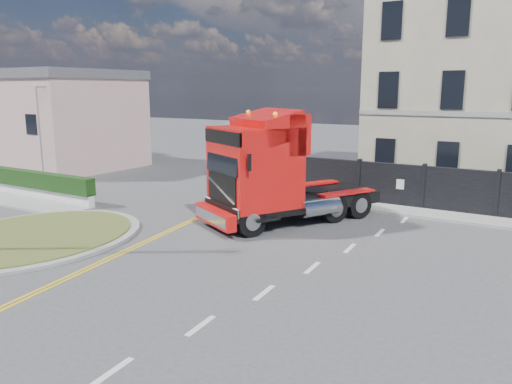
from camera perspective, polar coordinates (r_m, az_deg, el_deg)
The scene contains 11 objects.
ground at distance 17.12m, azimuth -2.02°, elevation -6.49°, with size 120.00×120.00×0.00m, color #424244.
traffic_island at distance 19.86m, azimuth -24.29°, elevation -4.74°, with size 6.80×6.80×0.17m.
hedge_wall at distance 27.03m, azimuth -23.85°, elevation 0.86°, with size 8.00×0.55×1.35m.
pavement_side at distance 26.56m, azimuth -25.66°, elevation -0.99°, with size 8.50×1.80×0.10m, color gray.
seaside_bldg_pink at distance 36.80m, azimuth -20.89°, elevation 7.25°, with size 8.00×8.00×6.00m, color #C4999B.
seaside_bldg_cream at distance 44.48m, azimuth -25.22°, elevation 6.88°, with size 9.00×8.00×5.00m, color silver.
hoarding_fence at distance 23.12m, azimuth 24.73°, elevation -0.23°, with size 18.80×0.25×2.00m.
georgian_building at distance 30.23m, azimuth 26.22°, elevation 11.31°, with size 12.30×10.30×12.80m.
pavement_far at distance 22.51m, azimuth 22.86°, elevation -2.83°, with size 20.00×1.60×0.12m, color gray.
truck at distance 19.86m, azimuth 1.61°, elevation 1.93°, with size 5.86×7.80×4.42m.
lamppost_slim at distance 31.16m, azimuth -23.53°, elevation 6.93°, with size 0.23×0.46×5.58m.
Camera 1 is at (8.96, -13.59, 5.31)m, focal length 35.00 mm.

